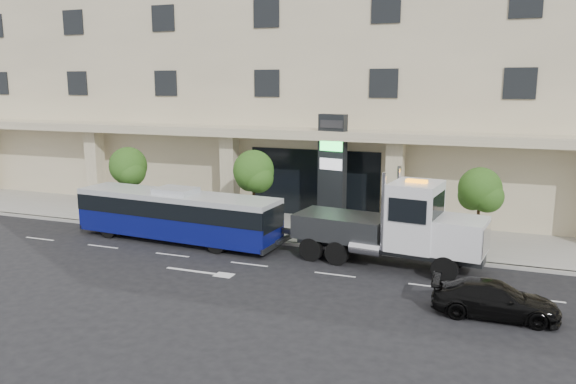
% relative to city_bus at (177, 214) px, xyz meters
% --- Properties ---
extents(ground, '(120.00, 120.00, 0.00)m').
position_rel_city_bus_xyz_m(ground, '(5.00, -0.63, -1.43)').
color(ground, black).
rests_on(ground, ground).
extents(sidewalk, '(120.00, 6.00, 0.15)m').
position_rel_city_bus_xyz_m(sidewalk, '(5.00, 4.37, -1.35)').
color(sidewalk, gray).
rests_on(sidewalk, ground).
extents(curb, '(120.00, 0.30, 0.15)m').
position_rel_city_bus_xyz_m(curb, '(5.00, 1.37, -1.35)').
color(curb, gray).
rests_on(curb, ground).
extents(convention_center, '(60.00, 17.60, 20.00)m').
position_rel_city_bus_xyz_m(convention_center, '(5.00, 14.79, 8.55)').
color(convention_center, tan).
rests_on(convention_center, ground).
extents(tree_left, '(2.27, 2.20, 4.22)m').
position_rel_city_bus_xyz_m(tree_left, '(-4.97, 2.96, 1.68)').
color(tree_left, '#422B19').
rests_on(tree_left, sidewalk).
extents(tree_mid, '(2.28, 2.20, 4.38)m').
position_rel_city_bus_xyz_m(tree_mid, '(3.03, 2.96, 1.83)').
color(tree_mid, '#422B19').
rests_on(tree_mid, sidewalk).
extents(tree_right, '(2.10, 2.00, 4.04)m').
position_rel_city_bus_xyz_m(tree_right, '(14.53, 2.96, 1.61)').
color(tree_right, '#422B19').
rests_on(tree_right, sidewalk).
extents(city_bus, '(11.22, 3.16, 2.80)m').
position_rel_city_bus_xyz_m(city_bus, '(0.00, 0.00, 0.00)').
color(city_bus, black).
rests_on(city_bus, ground).
extents(tow_truck, '(9.63, 3.38, 4.35)m').
position_rel_city_bus_xyz_m(tow_truck, '(11.16, -0.09, 0.36)').
color(tow_truck, '#2D3033').
rests_on(tow_truck, ground).
extents(black_sedan, '(4.34, 1.86, 1.25)m').
position_rel_city_bus_xyz_m(black_sedan, '(15.38, -4.36, -0.80)').
color(black_sedan, black).
rests_on(black_sedan, ground).
extents(signage_pylon, '(1.63, 0.87, 6.22)m').
position_rel_city_bus_xyz_m(signage_pylon, '(6.69, 5.31, 1.88)').
color(signage_pylon, black).
rests_on(signage_pylon, sidewalk).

